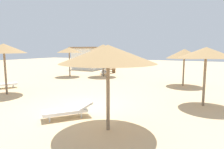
{
  "coord_description": "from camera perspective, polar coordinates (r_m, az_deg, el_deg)",
  "views": [
    {
      "loc": [
        5.25,
        -7.18,
        2.69
      ],
      "look_at": [
        0.0,
        3.0,
        1.2
      ],
      "focal_mm": 31.37,
      "sensor_mm": 36.0,
      "label": 1
    }
  ],
  "objects": [
    {
      "name": "lounger_3",
      "position": [
        20.72,
        -2.36,
        0.81
      ],
      "size": [
        1.68,
        1.91,
        0.61
      ],
      "color": "white",
      "rests_on": "ground"
    },
    {
      "name": "parasol_7",
      "position": [
        15.21,
        20.34,
        5.69
      ],
      "size": [
        2.6,
        2.6,
        2.7
      ],
      "color": "#75604C",
      "rests_on": "ground"
    },
    {
      "name": "parasol_0",
      "position": [
        13.08,
        -29.01,
        6.61
      ],
      "size": [
        2.54,
        2.54,
        3.01
      ],
      "color": "#75604C",
      "rests_on": "ground"
    },
    {
      "name": "bench_1",
      "position": [
        21.8,
        -0.3,
        1.25
      ],
      "size": [
        0.59,
        1.54,
        0.49
      ],
      "color": "brown",
      "rests_on": "ground"
    },
    {
      "name": "parasol_6",
      "position": [
        19.71,
        -12.36,
        6.96
      ],
      "size": [
        2.4,
        2.4,
        2.87
      ],
      "color": "#75604C",
      "rests_on": "ground"
    },
    {
      "name": "beach_cabana",
      "position": [
        26.66,
        -6.7,
        4.83
      ],
      "size": [
        3.85,
        3.76,
        2.97
      ],
      "color": "white",
      "rests_on": "ground"
    },
    {
      "name": "bench_0",
      "position": [
        23.64,
        -0.3,
        1.73
      ],
      "size": [
        0.62,
        1.54,
        0.49
      ],
      "color": "brown",
      "rests_on": "ground"
    },
    {
      "name": "parasol_3",
      "position": [
        19.25,
        -2.56,
        7.76
      ],
      "size": [
        2.74,
        2.74,
        3.14
      ],
      "color": "#75604C",
      "rests_on": "ground"
    },
    {
      "name": "ground_plane",
      "position": [
        9.29,
        -8.63,
        -9.51
      ],
      "size": [
        80.0,
        80.0,
        0.0
      ],
      "primitive_type": "plane",
      "color": "#D1B284"
    },
    {
      "name": "parasol_5",
      "position": [
        10.11,
        25.73,
        5.74
      ],
      "size": [
        2.5,
        2.5,
        2.79
      ],
      "color": "#75604C",
      "rests_on": "ground"
    },
    {
      "name": "parasol_2",
      "position": [
        6.29,
        -1.2,
        5.89
      ],
      "size": [
        3.14,
        3.14,
        2.83
      ],
      "color": "#75604C",
      "rests_on": "ground"
    },
    {
      "name": "lounger_0",
      "position": [
        15.41,
        -29.62,
        -2.43
      ],
      "size": [
        1.5,
        1.96,
        0.69
      ],
      "color": "white",
      "rests_on": "ground"
    },
    {
      "name": "lounger_2",
      "position": [
        8.01,
        -12.59,
        -10.07
      ],
      "size": [
        1.71,
        1.88,
        0.62
      ],
      "color": "white",
      "rests_on": "ground"
    }
  ]
}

